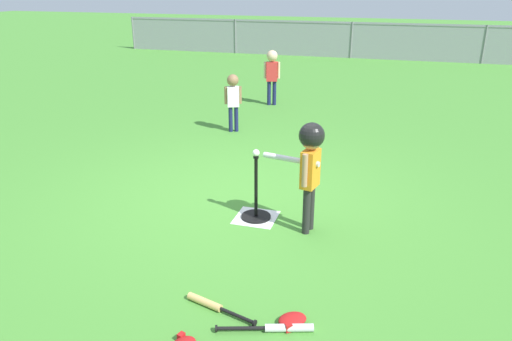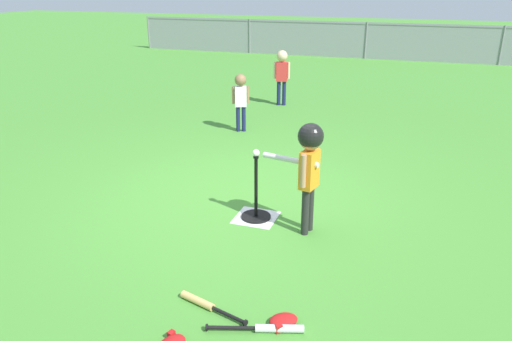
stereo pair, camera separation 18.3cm
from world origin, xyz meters
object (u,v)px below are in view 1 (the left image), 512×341
object	(u,v)px
batting_tee	(256,208)
glove_by_plate	(292,320)
batter_child	(310,156)
spare_bat_silver	(279,328)
baseball_on_tee	(256,153)
fielder_near_right	(272,70)
fielder_deep_center	(233,95)
spare_bat_wood	(211,305)

from	to	relation	value
batting_tee	glove_by_plate	bearing A→B (deg)	-64.41
batter_child	spare_bat_silver	size ratio (longest dim) A/B	1.63
batter_child	spare_bat_silver	distance (m)	1.77
baseball_on_tee	fielder_near_right	bearing A→B (deg)	103.20
batter_child	baseball_on_tee	bearing A→B (deg)	168.12
spare_bat_silver	batting_tee	bearing A→B (deg)	112.04
fielder_deep_center	spare_bat_wood	bearing A→B (deg)	-72.85
fielder_near_right	spare_bat_wood	world-z (taller)	fielder_near_right
batting_tee	fielder_near_right	bearing A→B (deg)	103.20
batter_child	glove_by_plate	distance (m)	1.68
spare_bat_silver	glove_by_plate	size ratio (longest dim) A/B	2.59
baseball_on_tee	fielder_deep_center	size ratio (longest dim) A/B	0.08
glove_by_plate	spare_bat_wood	bearing A→B (deg)	179.87
glove_by_plate	batting_tee	bearing A→B (deg)	115.59
baseball_on_tee	glove_by_plate	bearing A→B (deg)	-64.41
batting_tee	fielder_near_right	size ratio (longest dim) A/B	0.64
spare_bat_silver	glove_by_plate	distance (m)	0.13
batter_child	fielder_near_right	world-z (taller)	batter_child
batting_tee	spare_bat_wood	size ratio (longest dim) A/B	1.13
fielder_near_right	baseball_on_tee	bearing A→B (deg)	-76.80
fielder_deep_center	spare_bat_silver	distance (m)	5.13
batting_tee	batter_child	bearing A→B (deg)	-11.88
glove_by_plate	spare_bat_silver	bearing A→B (deg)	-124.10
batter_child	fielder_deep_center	size ratio (longest dim) A/B	1.18
batting_tee	glove_by_plate	size ratio (longest dim) A/B	2.60
baseball_on_tee	spare_bat_wood	xyz separation A→B (m)	(0.12, -1.60, -0.71)
spare_bat_silver	spare_bat_wood	xyz separation A→B (m)	(-0.58, 0.11, -0.00)
batter_child	spare_bat_wood	xyz separation A→B (m)	(-0.47, -1.47, -0.79)
baseball_on_tee	batter_child	distance (m)	0.60
spare_bat_wood	glove_by_plate	distance (m)	0.65
baseball_on_tee	fielder_deep_center	world-z (taller)	fielder_deep_center
baseball_on_tee	fielder_near_right	world-z (taller)	fielder_near_right
batting_tee	baseball_on_tee	world-z (taller)	baseball_on_tee
batting_tee	batter_child	distance (m)	0.92
spare_bat_wood	glove_by_plate	world-z (taller)	glove_by_plate
spare_bat_silver	glove_by_plate	xyz separation A→B (m)	(0.07, 0.11, 0.01)
batting_tee	baseball_on_tee	distance (m)	0.63
spare_bat_wood	glove_by_plate	size ratio (longest dim) A/B	2.31
baseball_on_tee	batting_tee	bearing A→B (deg)	-63.43
batting_tee	batter_child	xyz separation A→B (m)	(0.58, -0.12, 0.70)
spare_bat_wood	baseball_on_tee	bearing A→B (deg)	94.14
spare_bat_silver	fielder_near_right	bearing A→B (deg)	105.53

